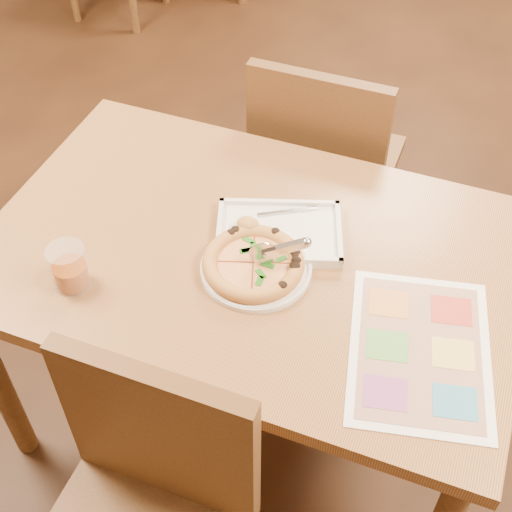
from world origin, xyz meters
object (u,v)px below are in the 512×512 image
(dining_table, at_px, (252,273))
(appetizer_tray, at_px, (276,233))
(plate, at_px, (256,269))
(glass_tumbler, at_px, (70,269))
(chair_near, at_px, (145,501))
(pizza_cutter, at_px, (279,250))
(pizza, at_px, (253,263))
(chair_far, at_px, (323,154))
(menu, at_px, (420,350))

(dining_table, relative_size, appetizer_tray, 3.65)
(plate, distance_m, glass_tumbler, 0.43)
(dining_table, distance_m, plate, 0.11)
(chair_near, xyz_separation_m, plate, (0.03, 0.54, 0.16))
(pizza_cutter, relative_size, glass_tumbler, 1.17)
(pizza, bearing_deg, pizza_cutter, 16.61)
(chair_far, bearing_deg, menu, 120.50)
(pizza, distance_m, menu, 0.42)
(pizza_cutter, bearing_deg, chair_near, -120.64)
(dining_table, distance_m, glass_tumbler, 0.45)
(dining_table, distance_m, pizza, 0.13)
(pizza_cutter, distance_m, menu, 0.38)
(plate, xyz_separation_m, pizza, (-0.01, -0.00, 0.02))
(pizza, height_order, glass_tumbler, glass_tumbler)
(plate, relative_size, pizza, 1.09)
(dining_table, distance_m, menu, 0.47)
(pizza, distance_m, glass_tumbler, 0.42)
(menu, bearing_deg, chair_near, -134.25)
(dining_table, xyz_separation_m, appetizer_tray, (0.04, 0.06, 0.10))
(chair_near, height_order, menu, chair_near)
(pizza, xyz_separation_m, glass_tumbler, (-0.37, -0.19, 0.02))
(chair_far, height_order, appetizer_tray, chair_far)
(pizza_cutter, bearing_deg, glass_tumbler, -176.97)
(pizza_cutter, bearing_deg, pizza, 174.48)
(chair_far, bearing_deg, chair_near, 90.00)
(dining_table, relative_size, pizza_cutter, 10.15)
(glass_tumbler, relative_size, menu, 0.26)
(dining_table, xyz_separation_m, menu, (0.44, -0.15, 0.09))
(appetizer_tray, bearing_deg, pizza_cutter, -68.31)
(glass_tumbler, distance_m, menu, 0.80)
(chair_far, xyz_separation_m, pizza, (0.03, -0.66, 0.18))
(chair_far, height_order, menu, chair_far)
(menu, bearing_deg, appetizer_tray, 152.15)
(pizza_cutter, xyz_separation_m, menu, (0.36, -0.10, -0.07))
(pizza, bearing_deg, menu, -11.67)
(chair_near, xyz_separation_m, glass_tumbler, (-0.35, 0.35, 0.20))
(dining_table, xyz_separation_m, chair_near, (0.00, -0.60, -0.07))
(pizza_cutter, xyz_separation_m, glass_tumbler, (-0.43, -0.20, -0.03))
(chair_far, xyz_separation_m, glass_tumbler, (-0.35, -0.85, 0.20))
(plate, height_order, pizza, pizza)
(chair_near, xyz_separation_m, menu, (0.44, 0.45, 0.16))
(pizza, height_order, appetizer_tray, appetizer_tray)
(pizza_cutter, distance_m, glass_tumbler, 0.48)
(appetizer_tray, bearing_deg, glass_tumbler, -140.99)
(dining_table, xyz_separation_m, plate, (0.03, -0.06, 0.09))
(chair_near, bearing_deg, pizza, 87.08)
(plate, xyz_separation_m, menu, (0.41, -0.09, -0.00))
(dining_table, height_order, glass_tumbler, glass_tumbler)
(chair_far, relative_size, glass_tumbler, 4.28)
(dining_table, height_order, pizza, pizza)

